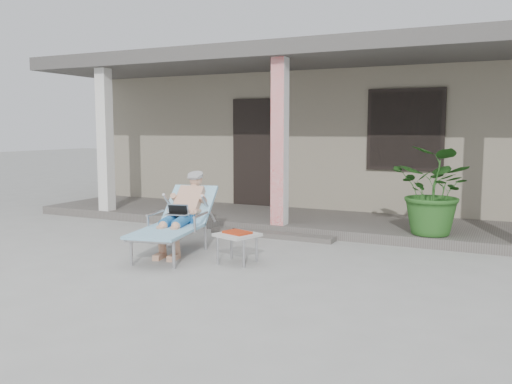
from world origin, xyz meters
The scene contains 8 objects.
ground centered at (0.00, 0.00, 0.00)m, with size 60.00×60.00×0.00m, color #9E9E99.
house centered at (0.00, 6.50, 1.67)m, with size 10.40×5.40×3.30m.
porch_deck centered at (0.00, 3.00, 0.07)m, with size 10.00×2.00×0.15m, color #605B56.
porch_overhang centered at (0.00, 2.95, 2.79)m, with size 10.00×2.30×2.85m.
porch_step centered at (0.00, 1.85, 0.04)m, with size 2.00×0.30×0.07m, color #605B56.
lounger centered at (-0.71, 0.36, 0.70)m, with size 0.95×1.81×1.14m.
side_table centered at (0.28, 0.16, 0.34)m, with size 0.57×0.57×0.40m.
potted_palm centered at (2.35, 2.31, 0.79)m, with size 1.15×1.00×1.28m, color #26591E.
Camera 1 is at (3.33, -5.70, 1.67)m, focal length 38.00 mm.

